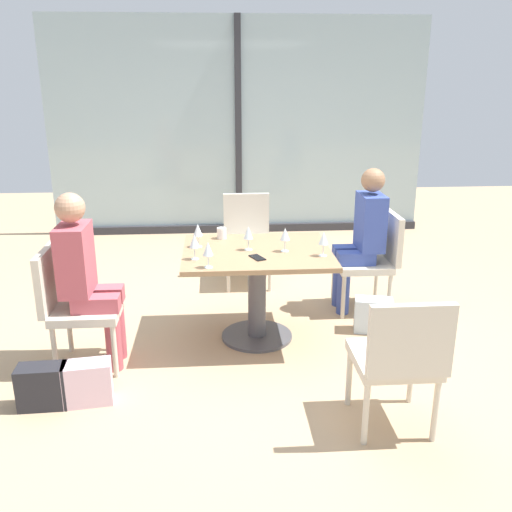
# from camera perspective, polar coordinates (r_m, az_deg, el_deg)

# --- Properties ---
(ground_plane) EXTENTS (12.00, 12.00, 0.00)m
(ground_plane) POSITION_cam_1_polar(r_m,az_deg,el_deg) (4.50, 0.09, -8.30)
(ground_plane) COLOR tan
(window_wall_backdrop) EXTENTS (4.78, 0.10, 2.70)m
(window_wall_backdrop) POSITION_cam_1_polar(r_m,az_deg,el_deg) (7.26, -1.83, 11.84)
(window_wall_backdrop) COLOR #9FB7BC
(window_wall_backdrop) RESTS_ON ground_plane
(dining_table_main) EXTENTS (1.12, 0.92, 0.73)m
(dining_table_main) POSITION_cam_1_polar(r_m,az_deg,el_deg) (4.29, 0.10, -1.86)
(dining_table_main) COLOR #997551
(dining_table_main) RESTS_ON ground_plane
(chair_side_end) EXTENTS (0.50, 0.46, 0.87)m
(chair_side_end) POSITION_cam_1_polar(r_m,az_deg,el_deg) (4.10, -18.27, -4.36)
(chair_side_end) COLOR beige
(chair_side_end) RESTS_ON ground_plane
(chair_far_right) EXTENTS (0.51, 0.46, 0.87)m
(chair_far_right) POSITION_cam_1_polar(r_m,az_deg,el_deg) (4.96, 11.96, 0.06)
(chair_far_right) COLOR beige
(chair_far_right) RESTS_ON ground_plane
(chair_near_window) EXTENTS (0.46, 0.51, 0.87)m
(chair_near_window) POSITION_cam_1_polar(r_m,az_deg,el_deg) (5.53, -0.90, 2.30)
(chair_near_window) COLOR beige
(chair_near_window) RESTS_ON ground_plane
(chair_front_right) EXTENTS (0.46, 0.50, 0.87)m
(chair_front_right) POSITION_cam_1_polar(r_m,az_deg,el_deg) (3.27, 14.46, -9.85)
(chair_front_right) COLOR beige
(chair_front_right) RESTS_ON ground_plane
(person_side_end) EXTENTS (0.39, 0.34, 1.26)m
(person_side_end) POSITION_cam_1_polar(r_m,az_deg,el_deg) (4.00, -17.04, -1.66)
(person_side_end) COLOR #B24C56
(person_side_end) RESTS_ON ground_plane
(person_far_right) EXTENTS (0.39, 0.34, 1.26)m
(person_far_right) POSITION_cam_1_polar(r_m,az_deg,el_deg) (4.88, 10.88, 2.30)
(person_far_right) COLOR #384C9E
(person_far_right) RESTS_ON ground_plane
(wine_glass_0) EXTENTS (0.07, 0.07, 0.18)m
(wine_glass_0) POSITION_cam_1_polar(r_m,az_deg,el_deg) (4.29, -5.98, 2.61)
(wine_glass_0) COLOR silver
(wine_glass_0) RESTS_ON dining_table_main
(wine_glass_1) EXTENTS (0.07, 0.07, 0.18)m
(wine_glass_1) POSITION_cam_1_polar(r_m,az_deg,el_deg) (3.81, -4.94, 0.67)
(wine_glass_1) COLOR silver
(wine_glass_1) RESTS_ON dining_table_main
(wine_glass_2) EXTENTS (0.07, 0.07, 0.18)m
(wine_glass_2) POSITION_cam_1_polar(r_m,az_deg,el_deg) (4.00, -6.34, 1.46)
(wine_glass_2) COLOR silver
(wine_glass_2) RESTS_ON dining_table_main
(wine_glass_3) EXTENTS (0.07, 0.07, 0.18)m
(wine_glass_3) POSITION_cam_1_polar(r_m,az_deg,el_deg) (4.08, 6.93, 1.77)
(wine_glass_3) COLOR silver
(wine_glass_3) RESTS_ON dining_table_main
(wine_glass_4) EXTENTS (0.07, 0.07, 0.18)m
(wine_glass_4) POSITION_cam_1_polar(r_m,az_deg,el_deg) (4.16, 2.99, 2.20)
(wine_glass_4) COLOR silver
(wine_glass_4) RESTS_ON dining_table_main
(wine_glass_5) EXTENTS (0.07, 0.07, 0.18)m
(wine_glass_5) POSITION_cam_1_polar(r_m,az_deg,el_deg) (4.19, -0.80, 2.35)
(wine_glass_5) COLOR silver
(wine_glass_5) RESTS_ON dining_table_main
(coffee_cup) EXTENTS (0.08, 0.08, 0.09)m
(coffee_cup) POSITION_cam_1_polar(r_m,az_deg,el_deg) (4.52, -3.53, 2.35)
(coffee_cup) COLOR white
(coffee_cup) RESTS_ON dining_table_main
(cell_phone_on_table) EXTENTS (0.12, 0.16, 0.01)m
(cell_phone_on_table) POSITION_cam_1_polar(r_m,az_deg,el_deg) (4.04, 0.14, -0.16)
(cell_phone_on_table) COLOR black
(cell_phone_on_table) RESTS_ON dining_table_main
(handbag_0) EXTENTS (0.31, 0.17, 0.28)m
(handbag_0) POSITION_cam_1_polar(r_m,az_deg,el_deg) (3.82, -20.99, -12.37)
(handbag_0) COLOR #232328
(handbag_0) RESTS_ON ground_plane
(handbag_1) EXTENTS (0.33, 0.22, 0.28)m
(handbag_1) POSITION_cam_1_polar(r_m,az_deg,el_deg) (4.64, 11.91, -5.94)
(handbag_1) COLOR silver
(handbag_1) RESTS_ON ground_plane
(handbag_2) EXTENTS (0.32, 0.20, 0.28)m
(handbag_2) POSITION_cam_1_polar(r_m,az_deg,el_deg) (3.77, -16.86, -12.32)
(handbag_2) COLOR beige
(handbag_2) RESTS_ON ground_plane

